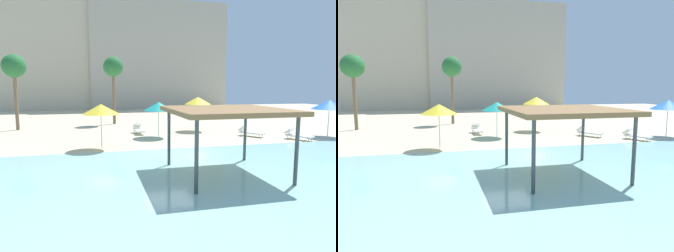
# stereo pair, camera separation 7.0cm
# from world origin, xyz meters

# --- Properties ---
(ground_plane) EXTENTS (80.00, 80.00, 0.00)m
(ground_plane) POSITION_xyz_m (0.00, 0.00, 0.00)
(ground_plane) COLOR beige
(lagoon_water) EXTENTS (44.00, 13.50, 0.04)m
(lagoon_water) POSITION_xyz_m (0.00, -5.25, 0.02)
(lagoon_water) COLOR #99D1C6
(lagoon_water) RESTS_ON ground
(shade_pavilion) EXTENTS (4.50, 4.50, 2.74)m
(shade_pavilion) POSITION_xyz_m (1.42, -3.81, 2.58)
(shade_pavilion) COLOR #42474C
(shade_pavilion) RESTS_ON ground
(beach_umbrella_yellow_1) EXTENTS (2.12, 2.12, 2.61)m
(beach_umbrella_yellow_1) POSITION_xyz_m (-3.40, 2.58, 2.32)
(beach_umbrella_yellow_1) COLOR silver
(beach_umbrella_yellow_1) RESTS_ON ground
(beach_umbrella_yellow_2) EXTENTS (2.18, 2.18, 2.77)m
(beach_umbrella_yellow_2) POSITION_xyz_m (4.44, 8.18, 2.47)
(beach_umbrella_yellow_2) COLOR silver
(beach_umbrella_yellow_2) RESTS_ON ground
(beach_umbrella_teal_3) EXTENTS (2.18, 2.18, 2.51)m
(beach_umbrella_teal_3) POSITION_xyz_m (0.67, 5.85, 2.21)
(beach_umbrella_teal_3) COLOR silver
(beach_umbrella_teal_3) RESTS_ON ground
(beach_umbrella_blue_4) EXTENTS (2.48, 2.48, 2.66)m
(beach_umbrella_blue_4) POSITION_xyz_m (12.68, 3.14, 2.32)
(beach_umbrella_blue_4) COLOR silver
(beach_umbrella_blue_4) RESTS_ON ground
(lounge_chair_0) EXTENTS (0.69, 1.92, 0.74)m
(lounge_chair_0) POSITION_xyz_m (-0.53, 7.76, 0.33)
(lounge_chair_0) COLOR white
(lounge_chair_0) RESTS_ON ground
(lounge_chair_1) EXTENTS (1.53, 1.92, 0.74)m
(lounge_chair_1) POSITION_xyz_m (7.22, 4.60, 0.33)
(lounge_chair_1) COLOR white
(lounge_chair_1) RESTS_ON ground
(lounge_chair_2) EXTENTS (1.37, 1.97, 0.74)m
(lounge_chair_2) POSITION_xyz_m (9.68, 2.56, 0.33)
(lounge_chair_2) COLOR white
(lounge_chair_2) RESTS_ON ground
(palm_tree_0) EXTENTS (1.90, 1.90, 6.24)m
(palm_tree_0) POSITION_xyz_m (-10.11, 12.02, 5.14)
(palm_tree_0) COLOR brown
(palm_tree_0) RESTS_ON ground
(palm_tree_1) EXTENTS (1.90, 1.90, 6.46)m
(palm_tree_1) POSITION_xyz_m (-1.98, 14.34, 5.34)
(palm_tree_1) COLOR brown
(palm_tree_1) RESTS_ON ground
(hotel_block_0) EXTENTS (18.83, 8.26, 16.52)m
(hotel_block_0) POSITION_xyz_m (-8.06, 37.19, 8.26)
(hotel_block_0) COLOR beige
(hotel_block_0) RESTS_ON ground
(hotel_block_1) EXTENTS (22.34, 9.06, 17.28)m
(hotel_block_1) POSITION_xyz_m (6.76, 36.85, 8.64)
(hotel_block_1) COLOR #B2A893
(hotel_block_1) RESTS_ON ground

